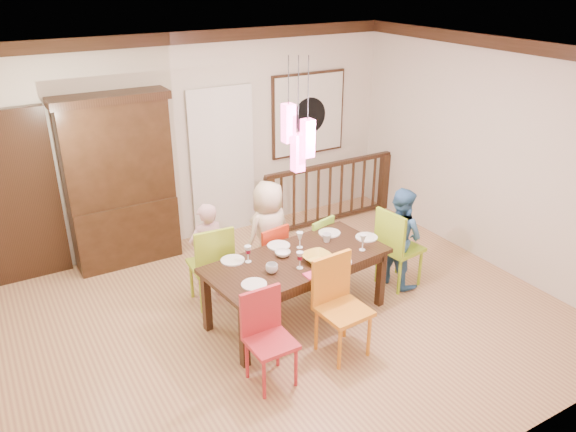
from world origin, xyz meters
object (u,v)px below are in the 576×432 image
balustrade (330,191)px  person_far_left (208,252)px  china_hutch (120,181)px  person_end_right (400,237)px  dining_table (297,265)px  chair_far_left (210,258)px  person_far_mid (269,234)px  chair_end_right (401,241)px

balustrade → person_far_left: person_far_left is taller
person_far_left → china_hutch: bearing=-73.2°
balustrade → person_end_right: (-0.29, -1.94, 0.13)m
dining_table → china_hutch: china_hutch is taller
china_hutch → chair_far_left: bearing=-69.9°
dining_table → person_far_left: person_far_left is taller
dining_table → person_far_mid: 0.84m
person_far_left → person_end_right: (2.17, -0.85, 0.02)m
person_end_right → person_far_left: bearing=61.2°
dining_table → china_hutch: bearing=112.6°
dining_table → balustrade: size_ratio=0.95×
chair_far_left → chair_end_right: bearing=164.1°
balustrade → person_far_left: (-2.47, -1.09, 0.11)m
chair_end_right → china_hutch: bearing=42.9°
dining_table → chair_end_right: chair_end_right is taller
china_hutch → person_far_left: bearing=-68.3°
balustrade → person_far_mid: person_far_mid is taller
chair_end_right → person_far_mid: 1.61m
dining_table → balustrade: 2.66m
person_end_right → person_far_mid: bearing=52.5°
dining_table → person_far_left: 1.11m
dining_table → person_end_right: person_end_right is taller
dining_table → chair_end_right: (1.47, -0.01, -0.08)m
china_hutch → balustrade: (3.04, -0.35, -0.63)m
chair_far_left → balustrade: size_ratio=0.46×
chair_far_left → china_hutch: 1.72m
china_hutch → person_far_mid: size_ratio=1.68×
balustrade → person_far_mid: bearing=-146.0°
china_hutch → balustrade: china_hutch is taller
chair_end_right → person_far_left: 2.33m
person_far_left → person_end_right: person_end_right is taller
chair_far_left → person_far_left: (0.01, 0.09, 0.03)m
chair_far_left → person_far_mid: (0.80, 0.05, 0.09)m
chair_end_right → person_end_right: person_end_right is taller
chair_end_right → person_far_left: (-2.16, 0.89, 0.03)m
balustrade → person_end_right: 1.97m
dining_table → chair_far_left: size_ratio=2.08×
china_hutch → person_far_mid: 2.06m
balustrade → person_far_mid: size_ratio=1.66×
china_hutch → person_far_mid: bearing=-47.5°
chair_end_right → person_far_mid: size_ratio=0.76×
chair_far_left → person_end_right: size_ratio=0.81×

